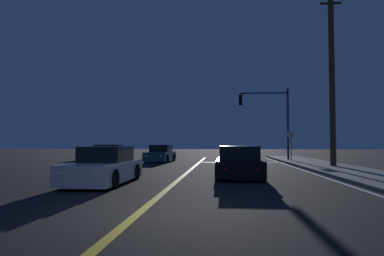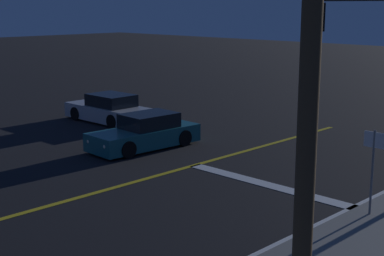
{
  "view_description": "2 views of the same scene",
  "coord_description": "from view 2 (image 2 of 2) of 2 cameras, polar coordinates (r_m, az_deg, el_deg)",
  "views": [
    {
      "loc": [
        1.73,
        -7.29,
        1.46
      ],
      "look_at": [
        -0.41,
        17.64,
        2.55
      ],
      "focal_mm": 32.82,
      "sensor_mm": 36.0,
      "label": 1
    },
    {
      "loc": [
        13.4,
        5.85,
        5.44
      ],
      "look_at": [
        1.16,
        18.31,
        1.7
      ],
      "focal_mm": 53.89,
      "sensor_mm": 36.0,
      "label": 2
    }
  ],
  "objects": [
    {
      "name": "stop_bar",
      "position": [
        18.01,
        7.5,
        -5.59
      ],
      "size": [
        6.31,
        0.5,
        0.01
      ],
      "primitive_type": "cube",
      "color": "white",
      "rests_on": "ground"
    },
    {
      "name": "car_mid_block_silver",
      "position": [
        27.59,
        -8.23,
        1.81
      ],
      "size": [
        4.59,
        1.97,
        1.34
      ],
      "rotation": [
        0.0,
        0.0,
        1.58
      ],
      "color": "#B2B5BA",
      "rests_on": "ground"
    },
    {
      "name": "car_lead_oncoming_teal",
      "position": [
        22.34,
        -4.64,
        -0.52
      ],
      "size": [
        1.96,
        4.51,
        1.34
      ],
      "rotation": [
        0.0,
        0.0,
        3.09
      ],
      "color": "#195960",
      "rests_on": "ground"
    },
    {
      "name": "street_sign_corner",
      "position": [
        15.31,
        17.48,
        -3.03
      ],
      "size": [
        0.56,
        0.06,
        2.37
      ],
      "color": "slate",
      "rests_on": "ground"
    }
  ]
}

